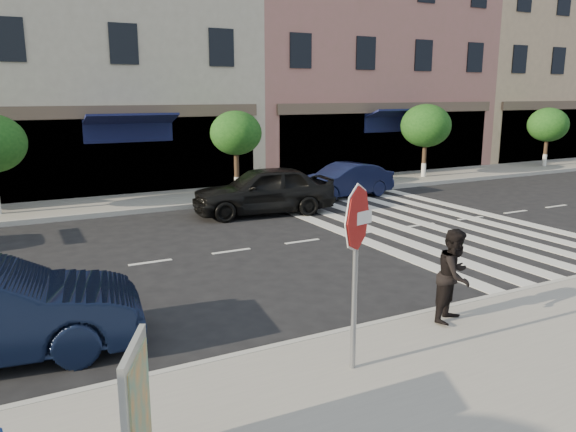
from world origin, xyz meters
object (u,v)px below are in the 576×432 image
(poster_board, at_px, (138,418))
(car_far_right, at_px, (344,180))
(stop_sign, at_px, (357,237))
(walker, at_px, (455,275))
(car_far_mid, at_px, (263,190))

(poster_board, bearing_deg, car_far_right, 74.43)
(stop_sign, relative_size, poster_board, 1.78)
(walker, height_order, car_far_right, walker)
(poster_board, bearing_deg, stop_sign, 41.76)
(poster_board, bearing_deg, walker, 40.66)
(stop_sign, xyz_separation_m, poster_board, (-3.10, -0.96, -1.16))
(stop_sign, distance_m, car_far_mid, 10.87)
(poster_board, height_order, car_far_right, poster_board)
(walker, relative_size, car_far_right, 0.40)
(car_far_mid, bearing_deg, walker, 0.89)
(walker, bearing_deg, stop_sign, 169.66)
(walker, bearing_deg, poster_board, 171.12)
(stop_sign, relative_size, car_far_right, 0.66)
(car_far_mid, xyz_separation_m, car_far_right, (3.92, 1.26, -0.14))
(stop_sign, distance_m, car_far_right, 13.73)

